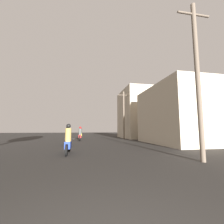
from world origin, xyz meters
TOP-DOWN VIEW (x-y plane):
  - motorcycle_blue at (-1.03, 7.40)m, footprint 0.60×2.08m
  - motorcycle_black at (-1.51, 11.89)m, footprint 0.60×2.08m
  - motorcycle_red at (-0.59, 16.83)m, footprint 0.60×2.02m
  - motorcycle_yellow at (-0.57, 22.14)m, footprint 0.60×2.08m
  - building_right_near at (8.34, 11.50)m, footprint 4.72×7.76m
  - building_right_far at (7.95, 20.87)m, footprint 4.61×7.42m
  - utility_pole_near at (4.60, 4.27)m, footprint 1.60×0.20m
  - utility_pole_far at (5.11, 18.25)m, footprint 1.60×0.20m

SIDE VIEW (x-z plane):
  - motorcycle_black at x=-1.51m, z-range -0.16..1.43m
  - motorcycle_yellow at x=-0.57m, z-range -0.17..1.44m
  - motorcycle_blue at x=-1.03m, z-range -0.17..1.45m
  - motorcycle_red at x=-0.59m, z-range -0.17..1.46m
  - building_right_near at x=8.34m, z-range 0.00..5.32m
  - utility_pole_far at x=5.11m, z-range 0.16..6.62m
  - building_right_far at x=7.95m, z-range 0.00..7.35m
  - utility_pole_near at x=4.60m, z-range 0.16..7.20m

